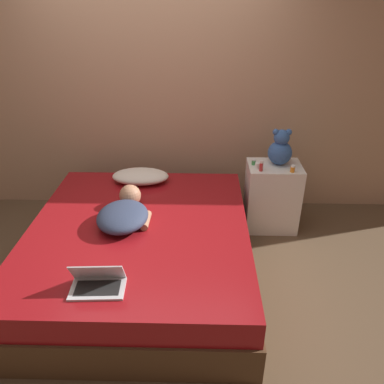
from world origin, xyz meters
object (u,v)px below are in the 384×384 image
pillow (141,176)px  bottle_white (257,166)px  person_lying (124,213)px  bottle_red (261,166)px  laptop (98,283)px  bottle_orange (293,169)px  bottle_green (254,162)px  teddy_bear (280,149)px

pillow → bottle_white: bearing=-3.2°
person_lying → bottle_white: (1.15, 0.64, 0.14)m
bottle_red → bottle_white: bearing=119.2°
person_lying → bottle_red: bearing=28.2°
laptop → bottle_orange: size_ratio=5.18×
laptop → bottle_red: (1.20, 1.38, 0.19)m
person_lying → bottle_green: size_ratio=11.65×
bottle_orange → person_lying: bearing=-158.4°
laptop → teddy_bear: bearing=45.0°
teddy_bear → bottle_orange: 0.24m
laptop → bottle_green: (1.15, 1.52, 0.17)m
bottle_red → bottle_orange: (0.29, -0.02, -0.02)m
pillow → teddy_bear: (1.34, 0.06, 0.28)m
teddy_bear → bottle_red: size_ratio=3.38×
bottle_red → bottle_green: bearing=109.9°
person_lying → pillow: bearing=89.2°
laptop → pillow: bearing=85.0°
bottle_red → bottle_green: 0.15m
pillow → bottle_orange: size_ratio=8.13×
laptop → bottle_green: bottle_green is taller
pillow → bottle_white: 1.13m
laptop → bottle_orange: 2.03m
teddy_bear → bottle_white: bearing=-151.8°
pillow → person_lying: size_ratio=0.84×
person_lying → laptop: bearing=-90.7°
person_lying → teddy_bear: 1.59m
bottle_green → bottle_red: bearing=-70.1°
pillow → bottle_white: bottle_white is taller
pillow → bottle_green: bearing=1.5°
bottle_white → bottle_orange: bearing=-11.7°
bottle_green → bottle_orange: (0.34, -0.16, 0.01)m
person_lying → bottle_red: size_ratio=6.33×
person_lying → bottle_green: bearing=34.5°
bottle_white → bottle_red: bearing=-60.8°
bottle_white → pillow: bearing=176.8°
bottle_green → bottle_orange: size_ratio=0.83×
person_lying → bottle_white: 1.32m
person_lying → bottle_white: bearing=30.6°
bottle_white → bottle_orange: bottle_orange is taller
person_lying → bottle_red: bottle_red is taller
teddy_bear → bottle_green: teddy_bear is taller
person_lying → bottle_white: size_ratio=11.18×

